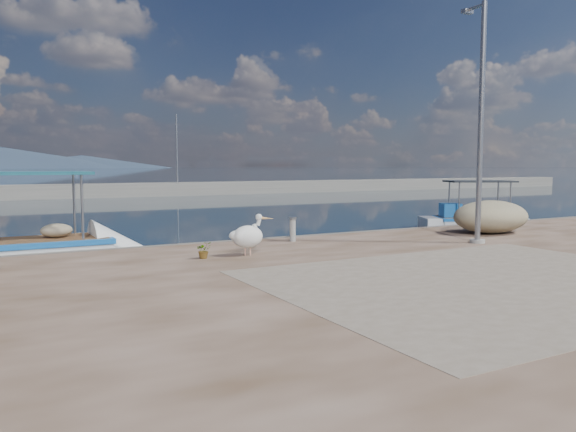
{
  "coord_description": "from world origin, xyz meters",
  "views": [
    {
      "loc": [
        -7.93,
        -10.76,
        2.8
      ],
      "look_at": [
        0.0,
        3.8,
        1.3
      ],
      "focal_mm": 35.0,
      "sensor_mm": 36.0,
      "label": 1
    }
  ],
  "objects_px": {
    "lamp_post": "(480,131)",
    "bollard_near": "(293,228)",
    "boat_right": "(477,224)",
    "boat_left": "(27,252)",
    "pelican": "(248,236)"
  },
  "relations": [
    {
      "from": "lamp_post",
      "to": "bollard_near",
      "type": "distance_m",
      "value": 6.22
    },
    {
      "from": "boat_right",
      "to": "lamp_post",
      "type": "distance_m",
      "value": 9.53
    },
    {
      "from": "boat_left",
      "to": "pelican",
      "type": "bearing_deg",
      "value": -46.82
    },
    {
      "from": "boat_left",
      "to": "bollard_near",
      "type": "height_order",
      "value": "boat_left"
    },
    {
      "from": "lamp_post",
      "to": "pelican",
      "type": "bearing_deg",
      "value": 171.07
    },
    {
      "from": "lamp_post",
      "to": "boat_left",
      "type": "bearing_deg",
      "value": 152.32
    },
    {
      "from": "boat_left",
      "to": "lamp_post",
      "type": "distance_m",
      "value": 13.8
    },
    {
      "from": "boat_right",
      "to": "bollard_near",
      "type": "height_order",
      "value": "boat_right"
    },
    {
      "from": "boat_right",
      "to": "pelican",
      "type": "height_order",
      "value": "boat_right"
    },
    {
      "from": "boat_left",
      "to": "bollard_near",
      "type": "xyz_separation_m",
      "value": [
        7.15,
        -3.27,
        0.66
      ]
    },
    {
      "from": "boat_right",
      "to": "pelican",
      "type": "bearing_deg",
      "value": -134.39
    },
    {
      "from": "boat_left",
      "to": "pelican",
      "type": "height_order",
      "value": "boat_left"
    },
    {
      "from": "boat_left",
      "to": "bollard_near",
      "type": "bearing_deg",
      "value": -24.92
    },
    {
      "from": "pelican",
      "to": "bollard_near",
      "type": "relative_size",
      "value": 1.53
    },
    {
      "from": "boat_left",
      "to": "pelican",
      "type": "distance_m",
      "value": 7.07
    }
  ]
}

